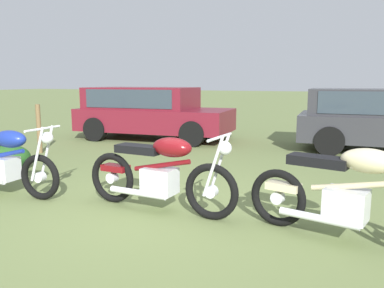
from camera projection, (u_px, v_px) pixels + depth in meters
ground_plane at (151, 211)px, 4.83m from camera, size 120.00×120.00×0.00m
motorcycle_blue at (2, 162)px, 5.44m from camera, size 1.99×0.64×1.02m
motorcycle_maroon at (160, 173)px, 4.76m from camera, size 2.11×0.64×1.02m
motorcycle_cream at (347, 195)px, 3.83m from camera, size 2.02×0.78×1.02m
car_burgundy at (149, 109)px, 10.74m from camera, size 4.28×2.14×1.43m
car_charcoal at (384, 116)px, 8.69m from camera, size 4.09×2.05×1.43m
shrub_low at (8, 158)px, 7.01m from camera, size 0.75×0.76×0.45m
fence_post_wooden at (39, 129)px, 8.65m from camera, size 0.10×0.10×1.09m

